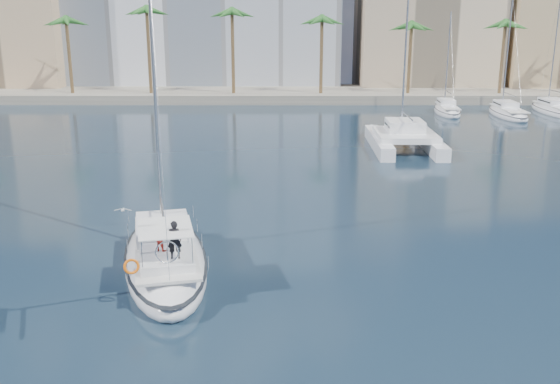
{
  "coord_description": "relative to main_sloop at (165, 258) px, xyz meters",
  "views": [
    {
      "loc": [
        0.34,
        -26.56,
        11.28
      ],
      "look_at": [
        0.29,
        1.5,
        3.29
      ],
      "focal_mm": 40.0,
      "sensor_mm": 36.0,
      "label": 1
    }
  ],
  "objects": [
    {
      "name": "ground",
      "position": [
        4.98,
        -0.09,
        -0.53
      ],
      "size": [
        160.0,
        160.0,
        0.0
      ],
      "primitive_type": "plane",
      "color": "black",
      "rests_on": "ground"
    },
    {
      "name": "quay",
      "position": [
        4.98,
        60.91,
        0.07
      ],
      "size": [
        120.0,
        14.0,
        1.2
      ],
      "primitive_type": "cube",
      "color": "gray",
      "rests_on": "ground"
    },
    {
      "name": "building_beige",
      "position": [
        26.98,
        69.91,
        9.47
      ],
      "size": [
        20.0,
        14.0,
        20.0
      ],
      "primitive_type": "cube",
      "color": "#C8B08F",
      "rests_on": "ground"
    },
    {
      "name": "palm_left",
      "position": [
        -29.02,
        56.91,
        9.75
      ],
      "size": [
        3.6,
        3.6,
        12.3
      ],
      "color": "brown",
      "rests_on": "ground"
    },
    {
      "name": "palm_centre",
      "position": [
        4.98,
        56.91,
        9.75
      ],
      "size": [
        3.6,
        3.6,
        12.3
      ],
      "color": "brown",
      "rests_on": "ground"
    },
    {
      "name": "palm_right",
      "position": [
        38.98,
        56.91,
        9.75
      ],
      "size": [
        3.6,
        3.6,
        12.3
      ],
      "color": "brown",
      "rests_on": "ground"
    },
    {
      "name": "main_sloop",
      "position": [
        0.0,
        0.0,
        0.0
      ],
      "size": [
        6.14,
        12.11,
        17.19
      ],
      "rotation": [
        0.0,
        0.0,
        0.22
      ],
      "color": "white",
      "rests_on": "ground"
    },
    {
      "name": "catamaran",
      "position": [
        16.07,
        26.83,
        0.6
      ],
      "size": [
        5.78,
        11.25,
        16.37
      ],
      "rotation": [
        0.0,
        0.0,
        -0.02
      ],
      "color": "white",
      "rests_on": "ground"
    },
    {
      "name": "seagull",
      "position": [
        -3.33,
        5.81,
        0.48
      ],
      "size": [
        0.97,
        0.42,
        0.18
      ],
      "color": "silver",
      "rests_on": "ground"
    },
    {
      "name": "moored_yacht_a",
      "position": [
        24.98,
        46.91,
        -0.53
      ],
      "size": [
        3.37,
        9.52,
        11.9
      ],
      "primitive_type": null,
      "rotation": [
        0.0,
        0.0,
        -0.07
      ],
      "color": "white",
      "rests_on": "ground"
    },
    {
      "name": "moored_yacht_b",
      "position": [
        31.48,
        44.91,
        -0.53
      ],
      "size": [
        3.32,
        10.83,
        13.72
      ],
      "primitive_type": null,
      "rotation": [
        0.0,
        0.0,
        -0.02
      ],
      "color": "white",
      "rests_on": "ground"
    },
    {
      "name": "moored_yacht_c",
      "position": [
        37.98,
        46.91,
        -0.53
      ],
      "size": [
        3.98,
        12.33,
        15.54
      ],
      "primitive_type": null,
      "rotation": [
        0.0,
        0.0,
        0.03
      ],
      "color": "white",
      "rests_on": "ground"
    }
  ]
}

